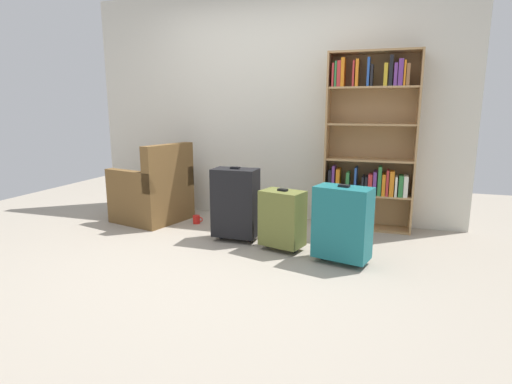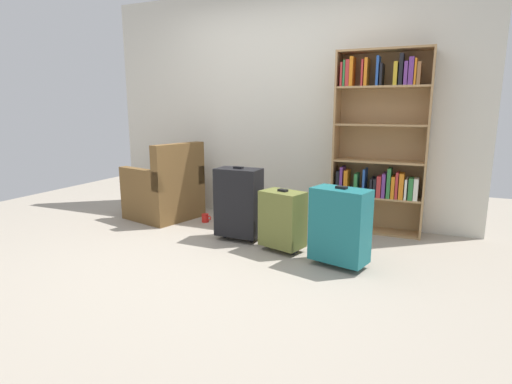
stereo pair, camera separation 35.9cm
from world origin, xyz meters
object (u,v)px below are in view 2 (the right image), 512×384
armchair (166,192)px  suitcase_teal (340,225)px  bookshelf (381,141)px  suitcase_black (239,202)px  suitcase_olive (282,219)px  mug (205,218)px

armchair → suitcase_teal: size_ratio=1.33×
bookshelf → suitcase_teal: bearing=-97.3°
suitcase_teal → bookshelf: bearing=82.7°
bookshelf → suitcase_teal: size_ratio=2.74×
suitcase_black → suitcase_olive: bearing=-15.3°
suitcase_olive → suitcase_black: 0.53m
bookshelf → suitcase_olive: (-0.70, -0.99, -0.66)m
mug → suitcase_olive: bearing=-26.0°
suitcase_teal → suitcase_black: (-1.06, 0.30, 0.03)m
mug → suitcase_black: bearing=-33.4°
suitcase_olive → mug: bearing=154.0°
bookshelf → mug: (-1.85, -0.43, -0.91)m
bookshelf → armchair: bookshelf is taller
armchair → suitcase_olive: bearing=-17.9°
armchair → suitcase_black: 1.23m
mug → suitcase_black: (0.63, -0.42, 0.33)m
armchair → suitcase_teal: armchair is taller
suitcase_olive → suitcase_black: (-0.51, 0.14, 0.08)m
bookshelf → mug: bearing=-166.9°
bookshelf → suitcase_teal: 1.31m
suitcase_olive → suitcase_black: bearing=164.7°
armchair → suitcase_black: armchair is taller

